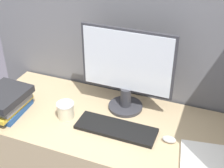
% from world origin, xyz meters
% --- Properties ---
extents(cubicle_panel_rear, '(1.88, 0.04, 1.62)m').
position_xyz_m(cubicle_panel_rear, '(0.00, 0.68, 0.81)').
color(cubicle_panel_rear, slate).
rests_on(cubicle_panel_rear, ground_plane).
extents(desk, '(1.48, 0.64, 0.74)m').
position_xyz_m(desk, '(0.00, 0.32, 0.37)').
color(desk, tan).
rests_on(desk, ground_plane).
extents(monitor, '(0.54, 0.21, 0.51)m').
position_xyz_m(monitor, '(0.08, 0.48, 1.00)').
color(monitor, '#333338').
rests_on(monitor, desk).
extents(keyboard, '(0.45, 0.15, 0.02)m').
position_xyz_m(keyboard, '(0.10, 0.26, 0.75)').
color(keyboard, black).
rests_on(keyboard, desk).
extents(mouse, '(0.07, 0.04, 0.03)m').
position_xyz_m(mouse, '(0.39, 0.28, 0.76)').
color(mouse, silver).
rests_on(mouse, desk).
extents(coffee_cup, '(0.10, 0.10, 0.10)m').
position_xyz_m(coffee_cup, '(-0.21, 0.27, 0.79)').
color(coffee_cup, beige).
rests_on(coffee_cup, desk).
extents(book_stack, '(0.26, 0.29, 0.15)m').
position_xyz_m(book_stack, '(-0.56, 0.18, 0.82)').
color(book_stack, '#264C8C').
rests_on(book_stack, desk).
extents(paper_pile, '(0.25, 0.27, 0.02)m').
position_xyz_m(paper_pile, '(0.58, 0.20, 0.75)').
color(paper_pile, white).
rests_on(paper_pile, desk).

